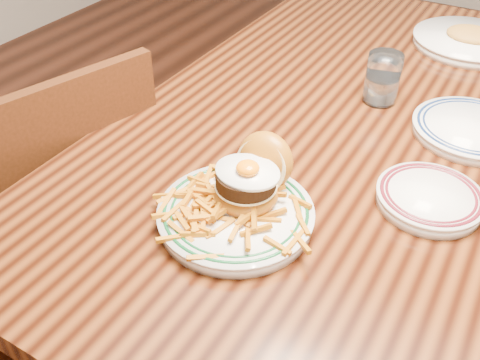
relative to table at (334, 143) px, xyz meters
The scene contains 8 objects.
floor 0.66m from the table, ahead, with size 6.00×6.00×0.00m, color black.
table is the anchor object (origin of this frame).
chair_left 0.68m from the table, 148.19° to the right, with size 0.51×0.51×0.88m.
main_plate 0.44m from the table, 91.67° to the right, with size 0.27×0.28×0.13m.
side_plate 0.36m from the table, 40.31° to the right, with size 0.19×0.19×0.03m.
rear_plate 0.30m from the table, 10.39° to the left, with size 0.25×0.25×0.03m.
water_glass 0.18m from the table, 55.77° to the left, with size 0.08×0.08×0.12m.
far_plate 0.55m from the table, 70.66° to the left, with size 0.31×0.31×0.05m.
Camera 1 is at (0.34, -1.02, 1.38)m, focal length 40.00 mm.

